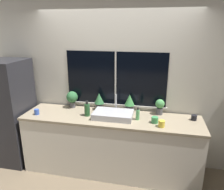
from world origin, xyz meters
The scene contains 16 objects.
ground_plane centered at (0.00, 0.00, 0.00)m, with size 14.00×14.00×0.00m, color brown.
wall_back centered at (0.00, 0.73, 1.35)m, with size 8.00×0.09×2.70m.
wall_left centered at (-2.32, 1.50, 1.35)m, with size 0.06×7.00×2.70m.
counter centered at (0.00, 0.33, 0.47)m, with size 2.72×0.69×0.93m.
refrigerator centered at (-1.72, 0.31, 0.87)m, with size 0.63×0.68×1.75m.
sink centered at (0.04, 0.32, 0.98)m, with size 0.59×0.42×0.30m.
potted_plant_far_left centered at (-0.72, 0.59, 1.11)m, with size 0.19×0.19×0.28m.
potted_plant_center_left centered at (-0.25, 0.59, 1.09)m, with size 0.16×0.16×0.28m.
potted_plant_center_right centered at (0.25, 0.59, 1.09)m, with size 0.16×0.16×0.29m.
potted_plant_far_right centered at (0.72, 0.59, 1.08)m, with size 0.14×0.14×0.24m.
soap_bottle centered at (0.41, 0.32, 1.01)m, with size 0.05×0.05×0.19m.
bottle_tall centered at (-0.36, 0.30, 1.03)m, with size 0.08×0.08×0.24m.
mug_blue centered at (-1.15, 0.19, 0.98)m, with size 0.08×0.08×0.08m.
mug_yellow centered at (0.75, 0.14, 0.98)m, with size 0.09×0.09×0.09m.
mug_black centered at (1.22, 0.47, 0.97)m, with size 0.08×0.08×0.08m.
mug_green centered at (0.66, 0.26, 0.98)m, with size 0.10×0.10×0.09m.
Camera 1 is at (0.66, -2.65, 2.25)m, focal length 35.00 mm.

